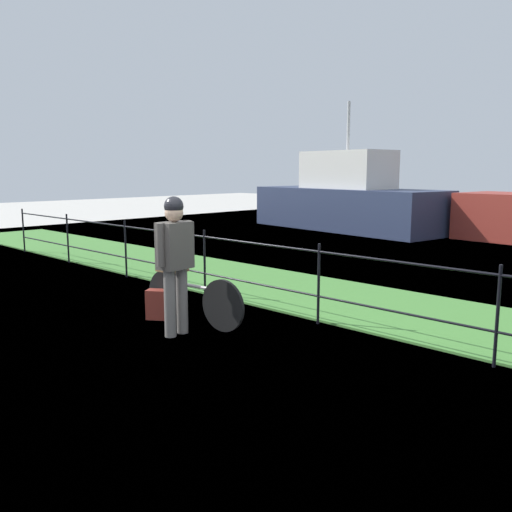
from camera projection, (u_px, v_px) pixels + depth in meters
name	position (u px, v px, depth m)	size (l,w,h in m)	color
ground_plane	(196.00, 364.00, 5.59)	(60.00, 60.00, 0.00)	beige
grass_strip	(371.00, 305.00, 7.96)	(27.00, 2.40, 0.03)	#478438
iron_fence	(319.00, 277.00, 6.95)	(18.04, 0.04, 1.06)	black
bicycle_main	(193.00, 298.00, 7.00)	(1.67, 0.24, 0.66)	black
wooden_crate	(172.00, 261.00, 7.15)	(0.35, 0.29, 0.28)	brown
terrier_dog	(173.00, 245.00, 7.11)	(0.32, 0.17, 0.18)	tan
cyclist_person	(175.00, 253.00, 6.44)	(0.30, 0.54, 1.68)	slate
backpack_on_paving	(158.00, 304.00, 7.27)	(0.28, 0.18, 0.40)	maroon
moored_boat_mid	(347.00, 200.00, 18.17)	(7.17, 3.24, 4.21)	#2D3856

